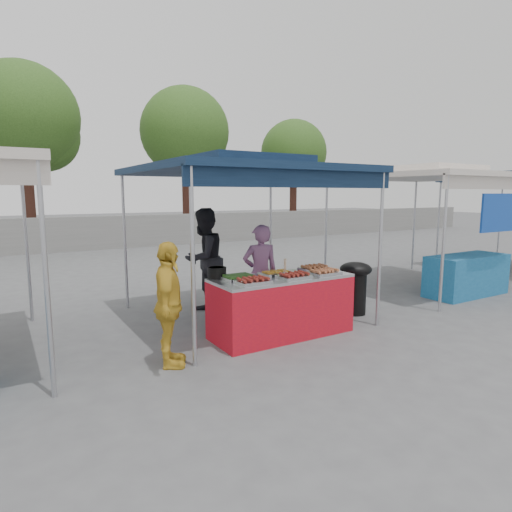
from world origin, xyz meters
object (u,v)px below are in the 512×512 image
vendor_table (282,306)px  customer_person (169,305)px  cooking_pot (217,273)px  helper_man (204,259)px  wok_burner (355,283)px  vendor_woman (260,274)px

vendor_table → customer_person: bearing=-171.9°
cooking_pot → helper_man: bearing=71.9°
cooking_pot → helper_man: helper_man is taller
wok_burner → customer_person: 3.45m
cooking_pot → wok_burner: cooking_pot is taller
vendor_table → wok_burner: size_ratio=2.26×
wok_burner → cooking_pot: bearing=166.2°
wok_burner → helper_man: (-1.99, 1.67, 0.35)m
cooking_pot → helper_man: (0.51, 1.56, -0.05)m
wok_burner → customer_person: (-3.41, -0.51, 0.21)m
cooking_pot → vendor_woman: vendor_woman is taller
vendor_table → vendor_woman: (0.08, 0.71, 0.34)m
wok_burner → customer_person: size_ratio=0.60×
vendor_woman → helper_man: helper_man is taller
vendor_woman → customer_person: size_ratio=1.04×
vendor_woman → helper_man: (-0.40, 1.22, 0.11)m
vendor_table → helper_man: 2.00m
helper_man → customer_person: bearing=31.2°
vendor_table → customer_person: (-1.74, -0.25, 0.31)m
wok_burner → vendor_woman: bearing=152.7°
vendor_table → wok_burner: bearing=8.7°
vendor_woman → vendor_table: bearing=99.7°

